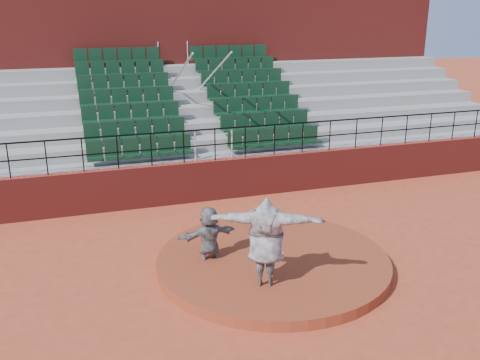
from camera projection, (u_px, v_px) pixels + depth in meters
The scene contains 9 objects.
ground at pixel (273, 266), 12.75m from camera, with size 90.00×90.00×0.00m, color #AF4327.
pitchers_mound at pixel (273, 262), 12.71m from camera, with size 5.50×5.50×0.25m, color brown.
pitching_rubber at pixel (271, 254), 12.80m from camera, with size 0.60×0.15×0.03m, color white.
boundary_wall at pixel (216, 180), 17.07m from camera, with size 24.00×0.30×1.30m, color maroon.
wall_railing at pixel (215, 137), 16.65m from camera, with size 24.04×0.05×1.03m.
seating_deck at pixel (189, 131), 20.12m from camera, with size 24.00×5.97×4.63m.
press_box_facade at pixel (167, 64), 23.05m from camera, with size 24.00×3.00×7.10m, color maroon.
pitcher at pixel (266, 242), 11.15m from camera, with size 2.41×0.66×1.96m, color black.
fielder at pixel (209, 238), 12.46m from camera, with size 1.43×0.45×1.54m, color black.
Camera 1 is at (-4.35, -10.68, 5.88)m, focal length 40.00 mm.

